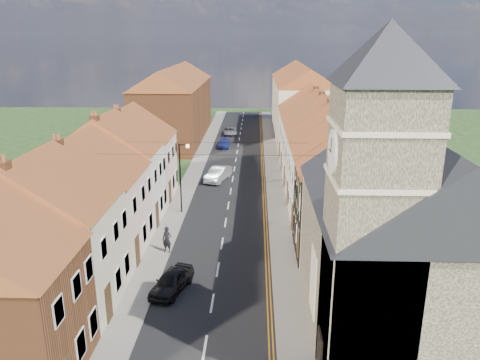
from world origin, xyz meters
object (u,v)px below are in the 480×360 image
(car_near, at_px, (172,281))
(car_far, at_px, (224,143))
(lamppost, at_px, (181,174))
(car_mid, at_px, (218,174))
(car_distant, at_px, (230,131))
(pedestrian_left, at_px, (167,240))
(church, at_px, (402,229))

(car_near, height_order, car_far, car_near)
(lamppost, height_order, car_far, lamppost)
(car_mid, height_order, car_distant, car_mid)
(car_near, height_order, pedestrian_left, pedestrian_left)
(lamppost, xyz_separation_m, pedestrian_left, (0.11, -7.77, -2.47))
(pedestrian_left, bearing_deg, lamppost, 108.60)
(church, relative_size, car_far, 3.96)
(church, relative_size, car_mid, 3.43)
(lamppost, bearing_deg, car_distant, 85.98)
(car_near, relative_size, car_far, 0.99)
(church, xyz_separation_m, car_mid, (-10.86, 26.19, -5.15))
(car_mid, relative_size, pedestrian_left, 2.34)
(church, relative_size, car_near, 3.99)
(car_mid, bearing_deg, car_distant, 107.72)
(car_near, relative_size, car_distant, 0.91)
(church, xyz_separation_m, lamppost, (-13.17, 16.68, -2.34))
(car_mid, distance_m, car_far, 15.18)
(church, bearing_deg, car_far, 105.24)
(lamppost, relative_size, car_mid, 1.35)
(lamppost, height_order, pedestrian_left, lamppost)
(car_mid, bearing_deg, pedestrian_left, -79.53)
(car_mid, relative_size, car_distant, 1.06)
(church, relative_size, car_distant, 3.64)
(car_far, height_order, car_distant, car_distant)
(car_near, distance_m, car_distant, 45.60)
(car_far, distance_m, pedestrian_left, 32.51)
(church, bearing_deg, car_mid, 112.52)
(lamppost, relative_size, car_near, 1.58)
(lamppost, relative_size, car_distant, 1.44)
(church, xyz_separation_m, pedestrian_left, (-13.06, 8.91, -4.81))
(car_distant, bearing_deg, car_far, -95.98)
(car_far, bearing_deg, car_mid, -87.89)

